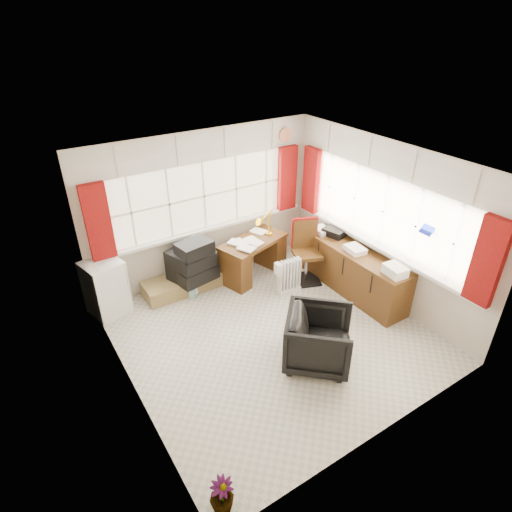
{
  "coord_description": "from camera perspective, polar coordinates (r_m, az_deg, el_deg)",
  "views": [
    {
      "loc": [
        -2.76,
        -3.87,
        4.07
      ],
      "look_at": [
        0.08,
        0.55,
        1.01
      ],
      "focal_mm": 30.0,
      "sensor_mm": 36.0,
      "label": 1
    }
  ],
  "objects": [
    {
      "name": "tv_bench",
      "position": [
        7.19,
        -9.29,
        -3.5
      ],
      "size": [
        1.4,
        0.5,
        0.25
      ],
      "primitive_type": "cube",
      "color": "olive",
      "rests_on": "ground"
    },
    {
      "name": "overhead_cabinets",
      "position": [
        6.39,
        4.88,
        13.58
      ],
      "size": [
        3.98,
        3.98,
        0.48
      ],
      "color": "silver",
      "rests_on": "room_walls"
    },
    {
      "name": "room_walls",
      "position": [
        5.41,
        2.47,
        1.82
      ],
      "size": [
        4.0,
        4.0,
        4.0
      ],
      "color": "beige",
      "rests_on": "ground"
    },
    {
      "name": "spray_bottle_b",
      "position": [
        7.0,
        -8.49,
        -4.66
      ],
      "size": [
        0.13,
        0.13,
        0.21
      ],
      "primitive_type": "imported",
      "rotation": [
        0.0,
        0.0,
        -0.71
      ],
      "color": "#99E4E1",
      "rests_on": "ground"
    },
    {
      "name": "spray_bottle_a",
      "position": [
        7.04,
        -8.14,
        -4.04
      ],
      "size": [
        0.12,
        0.12,
        0.28
      ],
      "primitive_type": "imported",
      "rotation": [
        0.0,
        0.0,
        -0.13
      ],
      "color": "white",
      "rests_on": "ground"
    },
    {
      "name": "file_tray",
      "position": [
        7.3,
        10.43,
        3.18
      ],
      "size": [
        0.36,
        0.41,
        0.12
      ],
      "primitive_type": "cube",
      "rotation": [
        0.0,
        0.0,
        0.27
      ],
      "color": "black",
      "rests_on": "credenza"
    },
    {
      "name": "mini_fridge",
      "position": [
        6.8,
        -19.4,
        -4.01
      ],
      "size": [
        0.62,
        0.62,
        0.87
      ],
      "color": "white",
      "rests_on": "ground"
    },
    {
      "name": "ground",
      "position": [
        6.26,
        2.17,
        -10.36
      ],
      "size": [
        4.0,
        4.0,
        0.0
      ],
      "primitive_type": "plane",
      "color": "beige",
      "rests_on": "ground"
    },
    {
      "name": "hifi_stack",
      "position": [
        6.85,
        -8.05,
        -0.87
      ],
      "size": [
        0.71,
        0.52,
        0.68
      ],
      "color": "black",
      "rests_on": "tv_bench"
    },
    {
      "name": "task_chair",
      "position": [
        7.22,
        6.58,
        1.07
      ],
      "size": [
        0.59,
        0.61,
        1.09
      ],
      "color": "black",
      "rests_on": "ground"
    },
    {
      "name": "curtains",
      "position": [
        6.59,
        4.48,
        6.75
      ],
      "size": [
        3.83,
        3.83,
        1.15
      ],
      "color": "maroon",
      "rests_on": "room_walls"
    },
    {
      "name": "window_back",
      "position": [
        7.16,
        -6.58,
        4.12
      ],
      "size": [
        3.7,
        0.12,
        3.6
      ],
      "color": "beige",
      "rests_on": "room_walls"
    },
    {
      "name": "crt_tv",
      "position": [
        6.95,
        -8.97,
        -1.06
      ],
      "size": [
        0.69,
        0.66,
        0.51
      ],
      "color": "black",
      "rests_on": "tv_bench"
    },
    {
      "name": "flower_vase",
      "position": [
        4.49,
        -4.6,
        -29.25
      ],
      "size": [
        0.26,
        0.26,
        0.41
      ],
      "primitive_type": "imported",
      "rotation": [
        0.0,
        0.0,
        -0.17
      ],
      "color": "black",
      "rests_on": "ground"
    },
    {
      "name": "window_right",
      "position": [
        6.85,
        15.84,
        1.84
      ],
      "size": [
        0.12,
        3.7,
        3.6
      ],
      "color": "beige",
      "rests_on": "room_walls"
    },
    {
      "name": "office_chair",
      "position": [
        5.65,
        8.35,
        -10.89
      ],
      "size": [
        1.17,
        1.17,
        0.76
      ],
      "primitive_type": "imported",
      "rotation": [
        0.0,
        0.0,
        0.82
      ],
      "color": "black",
      "rests_on": "ground"
    },
    {
      "name": "credenza",
      "position": [
        7.09,
        12.88,
        -1.9
      ],
      "size": [
        0.5,
        2.0,
        0.85
      ],
      "color": "#533513",
      "rests_on": "ground"
    },
    {
      "name": "radiator",
      "position": [
        6.98,
        4.4,
        -3.11
      ],
      "size": [
        0.41,
        0.19,
        0.6
      ],
      "color": "white",
      "rests_on": "ground"
    },
    {
      "name": "desk_lamp",
      "position": [
        7.24,
        1.77,
        5.24
      ],
      "size": [
        0.17,
        0.14,
        0.47
      ],
      "color": "#DAA509",
      "rests_on": "desk"
    },
    {
      "name": "desk",
      "position": [
        7.33,
        -0.37,
        0.03
      ],
      "size": [
        1.31,
        0.9,
        0.73
      ],
      "color": "#533513",
      "rests_on": "ground"
    }
  ]
}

